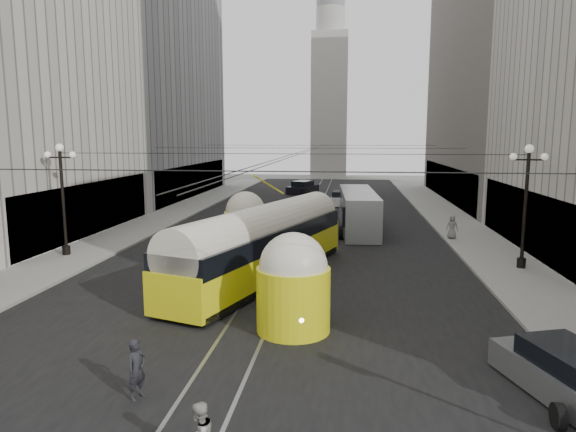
% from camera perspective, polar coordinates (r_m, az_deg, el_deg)
% --- Properties ---
extents(road, '(20.00, 85.00, 0.02)m').
position_cam_1_polar(road, '(42.52, 1.88, -0.55)').
color(road, black).
rests_on(road, ground).
extents(sidewalk_left, '(4.00, 72.00, 0.15)m').
position_cam_1_polar(sidewalk_left, '(48.40, -12.05, 0.49)').
color(sidewalk_left, gray).
rests_on(sidewalk_left, ground).
extents(sidewalk_right, '(4.00, 72.00, 0.15)m').
position_cam_1_polar(sidewalk_right, '(46.57, 17.14, -0.03)').
color(sidewalk_right, gray).
rests_on(sidewalk_right, ground).
extents(rail_left, '(0.12, 85.00, 0.04)m').
position_cam_1_polar(rail_left, '(42.59, 0.87, -0.53)').
color(rail_left, gray).
rests_on(rail_left, ground).
extents(rail_right, '(0.12, 85.00, 0.04)m').
position_cam_1_polar(rail_right, '(42.46, 2.89, -0.57)').
color(rail_right, gray).
rests_on(rail_right, ground).
extents(building_left_far, '(12.60, 28.60, 28.60)m').
position_cam_1_polar(building_left_far, '(62.42, -16.01, 15.28)').
color(building_left_far, '#999999').
rests_on(building_left_far, ground).
extents(building_right_far, '(12.60, 32.60, 32.60)m').
position_cam_1_polar(building_right_far, '(60.33, 23.61, 17.06)').
color(building_right_far, '#514C47').
rests_on(building_right_far, ground).
extents(distant_tower, '(6.00, 6.00, 31.36)m').
position_cam_1_polar(distant_tower, '(89.73, 4.65, 13.92)').
color(distant_tower, '#B2AFA8').
rests_on(distant_tower, ground).
extents(lamppost_left_mid, '(1.86, 0.44, 6.37)m').
position_cam_1_polar(lamppost_left_mid, '(31.91, -23.77, 2.38)').
color(lamppost_left_mid, black).
rests_on(lamppost_left_mid, sidewalk_left).
extents(lamppost_right_mid, '(1.86, 0.44, 6.37)m').
position_cam_1_polar(lamppost_right_mid, '(28.91, 24.91, 1.71)').
color(lamppost_right_mid, black).
rests_on(lamppost_right_mid, sidewalk_right).
extents(catenary, '(25.00, 72.00, 0.23)m').
position_cam_1_polar(catenary, '(40.95, 1.96, 7.37)').
color(catenary, black).
rests_on(catenary, ground).
extents(streetcar, '(7.06, 15.85, 3.64)m').
position_cam_1_polar(streetcar, '(24.97, -2.80, -3.05)').
color(streetcar, yellow).
rests_on(streetcar, ground).
extents(city_bus, '(2.97, 11.50, 2.90)m').
position_cam_1_polar(city_bus, '(38.57, 7.79, 0.80)').
color(city_bus, gray).
rests_on(city_bus, ground).
extents(sedan_grey, '(3.19, 4.86, 1.42)m').
position_cam_1_polar(sedan_grey, '(16.02, 28.81, -15.31)').
color(sedan_grey, '#57585B').
rests_on(sedan_grey, ground).
extents(sedan_white_far, '(2.15, 4.61, 1.42)m').
position_cam_1_polar(sedan_white_far, '(52.78, 5.91, 1.94)').
color(sedan_white_far, white).
rests_on(sedan_white_far, ground).
extents(sedan_dark_far, '(3.81, 5.34, 1.56)m').
position_cam_1_polar(sedan_dark_far, '(63.08, 1.65, 3.16)').
color(sedan_dark_far, black).
rests_on(sedan_dark_far, ground).
extents(pedestrian_crossing_a, '(0.60, 0.70, 1.64)m').
position_cam_1_polar(pedestrian_crossing_a, '(14.70, -16.46, -16.00)').
color(pedestrian_crossing_a, black).
rests_on(pedestrian_crossing_a, ground).
extents(pedestrian_sidewalk_right, '(0.89, 0.73, 1.57)m').
position_cam_1_polar(pedestrian_sidewalk_right, '(36.00, 17.77, -1.16)').
color(pedestrian_sidewalk_right, slate).
rests_on(pedestrian_sidewalk_right, sidewalk_right).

